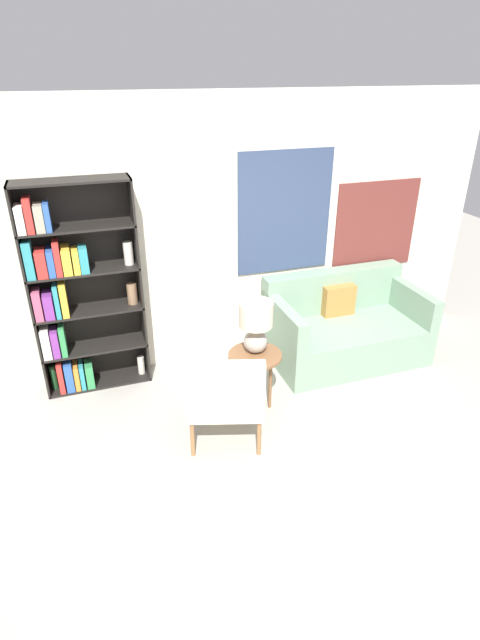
% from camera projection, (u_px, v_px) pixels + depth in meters
% --- Properties ---
extents(ground_plane, '(14.00, 14.00, 0.00)m').
position_uv_depth(ground_plane, '(271.00, 483.00, 3.86)').
color(ground_plane, '#9E998E').
extents(wall_back, '(6.40, 0.08, 2.70)m').
position_uv_depth(wall_back, '(203.00, 237.00, 4.97)').
color(wall_back, silver).
rests_on(wall_back, ground_plane).
extents(bookshelf, '(1.00, 0.30, 2.03)m').
position_uv_depth(bookshelf, '(72.00, 295.00, 4.60)').
color(bookshelf, black).
rests_on(bookshelf, ground_plane).
extents(armchair, '(0.77, 0.76, 0.89)m').
position_uv_depth(armchair, '(225.00, 394.00, 4.04)').
color(armchair, olive).
rests_on(armchair, ground_plane).
extents(couch, '(1.63, 0.94, 0.89)m').
position_uv_depth(couch, '(343.00, 328.00, 5.44)').
color(couch, gray).
rests_on(couch, ground_plane).
extents(side_table, '(0.49, 0.49, 0.56)m').
position_uv_depth(side_table, '(255.00, 361.00, 4.52)').
color(side_table, brown).
rests_on(side_table, ground_plane).
extents(table_lamp, '(0.30, 0.30, 0.49)m').
position_uv_depth(table_lamp, '(256.00, 323.00, 4.40)').
color(table_lamp, '#A59E93').
rests_on(table_lamp, side_table).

